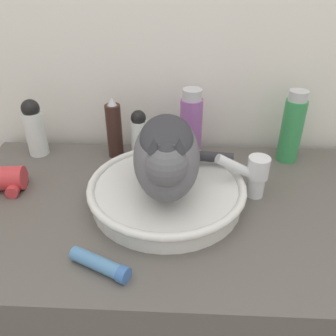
{
  "coord_description": "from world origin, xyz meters",
  "views": [
    {
      "loc": [
        -0.0,
        -0.39,
        1.41
      ],
      "look_at": [
        -0.04,
        0.3,
        0.98
      ],
      "focal_mm": 38.0,
      "sensor_mm": 36.0,
      "label": 1
    }
  ],
  "objects_px": {
    "deodorant_stick": "(140,134)",
    "cat": "(169,152)",
    "lotion_bottle_white": "(36,128)",
    "cream_tube": "(102,265)",
    "faucet": "(255,174)",
    "shampoo_bottle_tall": "(293,128)",
    "hairspray_can_black": "(116,130)",
    "mouthwash_bottle": "(192,126)"
  },
  "relations": [
    {
      "from": "faucet",
      "to": "mouthwash_bottle",
      "type": "height_order",
      "value": "mouthwash_bottle"
    },
    {
      "from": "faucet",
      "to": "cream_tube",
      "type": "relative_size",
      "value": 1.06
    },
    {
      "from": "lotion_bottle_white",
      "to": "cream_tube",
      "type": "relative_size",
      "value": 1.33
    },
    {
      "from": "mouthwash_bottle",
      "to": "deodorant_stick",
      "type": "relative_size",
      "value": 1.44
    },
    {
      "from": "mouthwash_bottle",
      "to": "lotion_bottle_white",
      "type": "xyz_separation_m",
      "value": [
        -0.46,
        -0.0,
        -0.02
      ]
    },
    {
      "from": "shampoo_bottle_tall",
      "to": "cream_tube",
      "type": "bearing_deg",
      "value": -135.58
    },
    {
      "from": "deodorant_stick",
      "to": "cream_tube",
      "type": "relative_size",
      "value": 1.13
    },
    {
      "from": "faucet",
      "to": "mouthwash_bottle",
      "type": "relative_size",
      "value": 0.65
    },
    {
      "from": "cat",
      "to": "shampoo_bottle_tall",
      "type": "bearing_deg",
      "value": 121.24
    },
    {
      "from": "faucet",
      "to": "cream_tube",
      "type": "height_order",
      "value": "faucet"
    },
    {
      "from": "deodorant_stick",
      "to": "shampoo_bottle_tall",
      "type": "xyz_separation_m",
      "value": [
        0.44,
        0.0,
        0.03
      ]
    },
    {
      "from": "shampoo_bottle_tall",
      "to": "hairspray_can_black",
      "type": "bearing_deg",
      "value": 180.0
    },
    {
      "from": "lotion_bottle_white",
      "to": "shampoo_bottle_tall",
      "type": "xyz_separation_m",
      "value": [
        0.75,
        0.0,
        0.02
      ]
    },
    {
      "from": "deodorant_stick",
      "to": "hairspray_can_black",
      "type": "bearing_deg",
      "value": 180.0
    },
    {
      "from": "mouthwash_bottle",
      "to": "cat",
      "type": "bearing_deg",
      "value": -103.75
    },
    {
      "from": "mouthwash_bottle",
      "to": "lotion_bottle_white",
      "type": "relative_size",
      "value": 1.22
    },
    {
      "from": "mouthwash_bottle",
      "to": "shampoo_bottle_tall",
      "type": "height_order",
      "value": "same"
    },
    {
      "from": "mouthwash_bottle",
      "to": "deodorant_stick",
      "type": "bearing_deg",
      "value": 180.0
    },
    {
      "from": "faucet",
      "to": "lotion_bottle_white",
      "type": "height_order",
      "value": "lotion_bottle_white"
    },
    {
      "from": "hairspray_can_black",
      "to": "cat",
      "type": "bearing_deg",
      "value": -54.56
    },
    {
      "from": "lotion_bottle_white",
      "to": "cream_tube",
      "type": "distance_m",
      "value": 0.54
    },
    {
      "from": "mouthwash_bottle",
      "to": "hairspray_can_black",
      "type": "relative_size",
      "value": 1.15
    },
    {
      "from": "lotion_bottle_white",
      "to": "cream_tube",
      "type": "height_order",
      "value": "lotion_bottle_white"
    },
    {
      "from": "mouthwash_bottle",
      "to": "faucet",
      "type": "bearing_deg",
      "value": -51.21
    },
    {
      "from": "hairspray_can_black",
      "to": "cream_tube",
      "type": "bearing_deg",
      "value": -84.0
    },
    {
      "from": "cat",
      "to": "shampoo_bottle_tall",
      "type": "relative_size",
      "value": 1.5
    },
    {
      "from": "deodorant_stick",
      "to": "cat",
      "type": "bearing_deg",
      "value": -68.12
    },
    {
      "from": "mouthwash_bottle",
      "to": "deodorant_stick",
      "type": "distance_m",
      "value": 0.15
    },
    {
      "from": "deodorant_stick",
      "to": "shampoo_bottle_tall",
      "type": "distance_m",
      "value": 0.44
    },
    {
      "from": "cat",
      "to": "hairspray_can_black",
      "type": "relative_size",
      "value": 1.73
    },
    {
      "from": "mouthwash_bottle",
      "to": "shampoo_bottle_tall",
      "type": "xyz_separation_m",
      "value": [
        0.29,
        0.0,
        0.0
      ]
    },
    {
      "from": "faucet",
      "to": "mouthwash_bottle",
      "type": "distance_m",
      "value": 0.25
    },
    {
      "from": "faucet",
      "to": "mouthwash_bottle",
      "type": "xyz_separation_m",
      "value": [
        -0.15,
        0.19,
        0.04
      ]
    },
    {
      "from": "lotion_bottle_white",
      "to": "shampoo_bottle_tall",
      "type": "height_order",
      "value": "shampoo_bottle_tall"
    },
    {
      "from": "cream_tube",
      "to": "mouthwash_bottle",
      "type": "bearing_deg",
      "value": 68.77
    },
    {
      "from": "mouthwash_bottle",
      "to": "cream_tube",
      "type": "height_order",
      "value": "mouthwash_bottle"
    },
    {
      "from": "mouthwash_bottle",
      "to": "hairspray_can_black",
      "type": "height_order",
      "value": "mouthwash_bottle"
    },
    {
      "from": "lotion_bottle_white",
      "to": "hairspray_can_black",
      "type": "bearing_deg",
      "value": 0.0
    },
    {
      "from": "deodorant_stick",
      "to": "cream_tube",
      "type": "xyz_separation_m",
      "value": [
        -0.02,
        -0.45,
        -0.06
      ]
    },
    {
      "from": "cream_tube",
      "to": "deodorant_stick",
      "type": "bearing_deg",
      "value": 86.85
    },
    {
      "from": "cat",
      "to": "deodorant_stick",
      "type": "height_order",
      "value": "cat"
    },
    {
      "from": "cat",
      "to": "cream_tube",
      "type": "relative_size",
      "value": 2.44
    }
  ]
}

